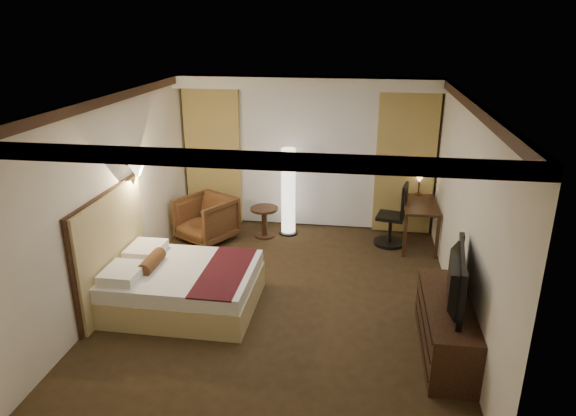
# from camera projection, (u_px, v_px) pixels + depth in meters

# --- Properties ---
(floor) EXTENTS (4.50, 5.50, 0.01)m
(floor) POSITION_uv_depth(u_px,v_px,m) (284.00, 296.00, 7.04)
(floor) COLOR #2F2212
(floor) RESTS_ON ground
(ceiling) EXTENTS (4.50, 5.50, 0.01)m
(ceiling) POSITION_uv_depth(u_px,v_px,m) (283.00, 97.00, 6.12)
(ceiling) COLOR white
(ceiling) RESTS_ON back_wall
(back_wall) EXTENTS (4.50, 0.02, 2.70)m
(back_wall) POSITION_uv_depth(u_px,v_px,m) (308.00, 153.00, 9.13)
(back_wall) COLOR beige
(back_wall) RESTS_ON floor
(left_wall) EXTENTS (0.02, 5.50, 2.70)m
(left_wall) POSITION_uv_depth(u_px,v_px,m) (118.00, 196.00, 6.90)
(left_wall) COLOR beige
(left_wall) RESTS_ON floor
(right_wall) EXTENTS (0.02, 5.50, 2.70)m
(right_wall) POSITION_uv_depth(u_px,v_px,m) (465.00, 213.00, 6.26)
(right_wall) COLOR beige
(right_wall) RESTS_ON floor
(crown_molding) EXTENTS (4.50, 5.50, 0.12)m
(crown_molding) POSITION_uv_depth(u_px,v_px,m) (283.00, 103.00, 6.14)
(crown_molding) COLOR black
(crown_molding) RESTS_ON ceiling
(soffit) EXTENTS (4.50, 0.50, 0.20)m
(soffit) POSITION_uv_depth(u_px,v_px,m) (307.00, 83.00, 8.47)
(soffit) COLOR white
(soffit) RESTS_ON ceiling
(curtain_sheer) EXTENTS (2.48, 0.04, 2.45)m
(curtain_sheer) POSITION_uv_depth(u_px,v_px,m) (307.00, 159.00, 9.09)
(curtain_sheer) COLOR silver
(curtain_sheer) RESTS_ON back_wall
(curtain_left_drape) EXTENTS (1.00, 0.14, 2.45)m
(curtain_left_drape) POSITION_uv_depth(u_px,v_px,m) (213.00, 157.00, 9.28)
(curtain_left_drape) COLOR tan
(curtain_left_drape) RESTS_ON back_wall
(curtain_right_drape) EXTENTS (1.00, 0.14, 2.45)m
(curtain_right_drape) POSITION_uv_depth(u_px,v_px,m) (405.00, 164.00, 8.80)
(curtain_right_drape) COLOR tan
(curtain_right_drape) RESTS_ON back_wall
(wall_sconce) EXTENTS (0.24, 0.24, 0.24)m
(wall_sconce) POSITION_uv_depth(u_px,v_px,m) (137.00, 171.00, 7.06)
(wall_sconce) COLOR white
(wall_sconce) RESTS_ON left_wall
(bed) EXTENTS (1.87, 1.46, 0.55)m
(bed) POSITION_uv_depth(u_px,v_px,m) (184.00, 287.00, 6.73)
(bed) COLOR white
(bed) RESTS_ON floor
(headboard) EXTENTS (0.12, 1.76, 1.50)m
(headboard) POSITION_uv_depth(u_px,v_px,m) (112.00, 250.00, 6.70)
(headboard) COLOR tan
(headboard) RESTS_ON floor
(armchair) EXTENTS (1.11, 1.09, 0.85)m
(armchair) POSITION_uv_depth(u_px,v_px,m) (206.00, 217.00, 8.71)
(armchair) COLOR #472C15
(armchair) RESTS_ON floor
(side_table) EXTENTS (0.48, 0.48, 0.53)m
(side_table) POSITION_uv_depth(u_px,v_px,m) (265.00, 222.00, 8.93)
(side_table) COLOR black
(side_table) RESTS_ON floor
(floor_lamp) EXTENTS (0.33, 0.33, 1.56)m
(floor_lamp) POSITION_uv_depth(u_px,v_px,m) (288.00, 192.00, 8.88)
(floor_lamp) COLOR white
(floor_lamp) RESTS_ON floor
(desk) EXTENTS (0.55, 1.14, 0.75)m
(desk) POSITION_uv_depth(u_px,v_px,m) (418.00, 224.00, 8.55)
(desk) COLOR black
(desk) RESTS_ON floor
(desk_lamp) EXTENTS (0.18, 0.18, 0.34)m
(desk_lamp) POSITION_uv_depth(u_px,v_px,m) (419.00, 185.00, 8.76)
(desk_lamp) COLOR #FFD899
(desk_lamp) RESTS_ON desk
(office_chair) EXTENTS (0.62, 0.62, 1.08)m
(office_chair) POSITION_uv_depth(u_px,v_px,m) (391.00, 214.00, 8.52)
(office_chair) COLOR black
(office_chair) RESTS_ON floor
(dresser) EXTENTS (0.50, 1.64, 0.64)m
(dresser) POSITION_uv_depth(u_px,v_px,m) (446.00, 327.00, 5.77)
(dresser) COLOR black
(dresser) RESTS_ON floor
(television) EXTENTS (0.81, 1.22, 0.15)m
(television) POSITION_uv_depth(u_px,v_px,m) (449.00, 276.00, 5.55)
(television) COLOR black
(television) RESTS_ON dresser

